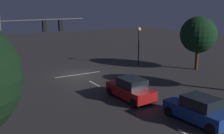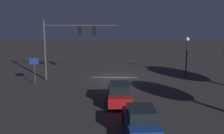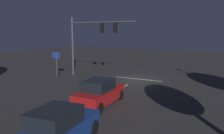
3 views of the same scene
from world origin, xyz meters
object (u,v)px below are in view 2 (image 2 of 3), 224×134
at_px(car_distant, 141,121).
at_px(street_lamp_left_kerb, 187,49).
at_px(route_sign, 34,65).
at_px(traffic_signal_assembly, 68,38).
at_px(car_approaching, 119,94).

xyz_separation_m(car_distant, street_lamp_left_kerb, (-6.16, -15.02, 2.37)).
bearing_deg(car_distant, route_sign, -49.05).
xyz_separation_m(traffic_signal_assembly, street_lamp_left_kerb, (-12.90, -1.68, -1.31)).
xyz_separation_m(traffic_signal_assembly, route_sign, (3.05, 2.07, -2.50)).
xyz_separation_m(traffic_signal_assembly, car_approaching, (-5.45, 7.69, -3.68)).
relative_size(car_approaching, car_distant, 0.99).
distance_m(street_lamp_left_kerb, route_sign, 16.42).
xyz_separation_m(car_distant, route_sign, (9.78, -11.27, 1.18)).
bearing_deg(car_approaching, route_sign, -33.51).
bearing_deg(route_sign, street_lamp_left_kerb, -166.79).
bearing_deg(traffic_signal_assembly, street_lamp_left_kerb, -172.59).
relative_size(car_distant, street_lamp_left_kerb, 1.01).
relative_size(car_approaching, street_lamp_left_kerb, 0.99).
height_order(car_distant, route_sign, route_sign).
bearing_deg(route_sign, car_distant, 130.95).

